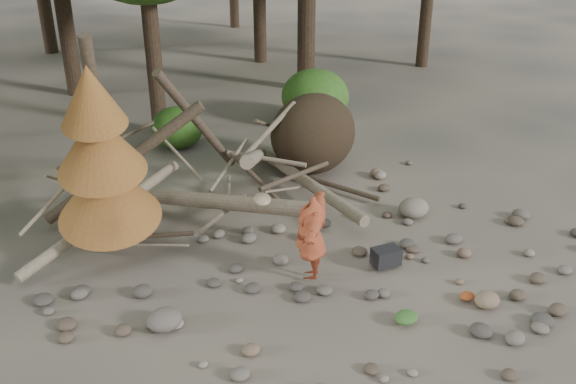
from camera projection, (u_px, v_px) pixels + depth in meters
ground at (358, 284)px, 11.53m from camera, size 120.00×120.00×0.00m
deadfall_pile at (296, 141)px, 15.23m from camera, size 8.55×5.24×3.30m
dead_conifer at (102, 161)px, 11.23m from camera, size 2.06×2.16×4.35m
bush_mid at (177, 128)px, 17.21m from camera, size 1.40×1.40×1.12m
bush_right at (315, 96)px, 18.90m from camera, size 2.00×2.00×1.60m
frisbee_thrower at (311, 238)px, 11.26m from camera, size 2.44×1.75×2.25m
backpack at (386, 259)px, 11.96m from camera, size 0.58×0.46×0.34m
cloth_green at (406, 320)px, 10.47m from camera, size 0.42×0.35×0.16m
cloth_orange at (467, 298)px, 11.05m from camera, size 0.28×0.23×0.10m
boulder_front_right at (487, 300)px, 10.87m from camera, size 0.45×0.40×0.27m
boulder_mid_right at (414, 208)px, 13.76m from camera, size 0.68×0.61×0.41m
boulder_mid_left at (165, 320)px, 10.31m from camera, size 0.57×0.52×0.34m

